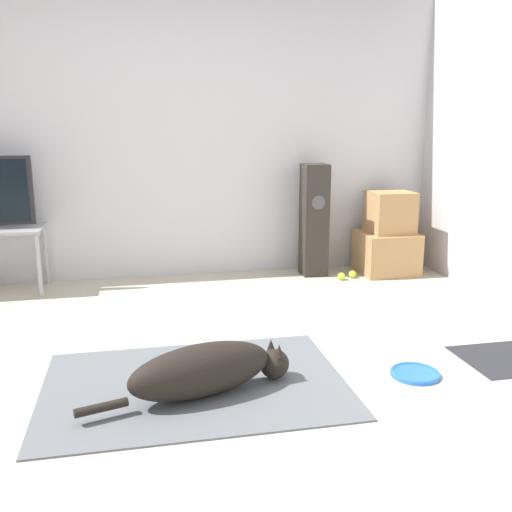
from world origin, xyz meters
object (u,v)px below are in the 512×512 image
at_px(tennis_ball_by_boxes, 341,276).
at_px(floor_speaker, 314,220).
at_px(cardboard_box_upper, 390,212).
at_px(cardboard_box_lower, 386,253).
at_px(frisbee, 415,373).
at_px(tennis_ball_near_speaker, 353,274).
at_px(dog, 207,370).

bearing_deg(tennis_ball_by_boxes, floor_speaker, 126.33).
bearing_deg(cardboard_box_upper, cardboard_box_lower, -175.30).
xyz_separation_m(frisbee, tennis_ball_near_speaker, (0.40, 1.94, 0.02)).
distance_m(dog, cardboard_box_lower, 2.79).
bearing_deg(frisbee, cardboard_box_upper, 69.28).
xyz_separation_m(frisbee, cardboard_box_upper, (0.78, 2.06, 0.54)).
bearing_deg(dog, frisbee, 0.22).
relative_size(cardboard_box_upper, tennis_ball_by_boxes, 5.56).
distance_m(frisbee, cardboard_box_lower, 2.20).
xyz_separation_m(cardboard_box_upper, tennis_ball_by_boxes, (-0.50, -0.16, -0.52)).
bearing_deg(tennis_ball_by_boxes, cardboard_box_lower, 18.70).
bearing_deg(cardboard_box_upper, dog, -132.69).
relative_size(frisbee, tennis_ball_near_speaker, 4.01).
height_order(dog, frisbee, dog).
distance_m(floor_speaker, tennis_ball_near_speaker, 0.58).
xyz_separation_m(frisbee, tennis_ball_by_boxes, (0.28, 1.90, 0.02)).
bearing_deg(tennis_ball_near_speaker, floor_speaker, 146.29).
relative_size(cardboard_box_lower, tennis_ball_by_boxes, 7.40).
relative_size(dog, tennis_ball_near_speaker, 16.22).
bearing_deg(tennis_ball_near_speaker, dog, -128.06).
bearing_deg(frisbee, dog, -179.78).
height_order(dog, floor_speaker, floor_speaker).
bearing_deg(dog, floor_speaker, 60.30).
xyz_separation_m(cardboard_box_upper, floor_speaker, (-0.68, 0.08, -0.06)).
distance_m(tennis_ball_by_boxes, tennis_ball_near_speaker, 0.13).
bearing_deg(tennis_ball_near_speaker, cardboard_box_lower, 18.03).
bearing_deg(cardboard_box_upper, floor_speaker, 173.24).
bearing_deg(cardboard_box_lower, tennis_ball_by_boxes, -161.30).
bearing_deg(frisbee, tennis_ball_by_boxes, 81.64).
bearing_deg(tennis_ball_near_speaker, cardboard_box_upper, 17.38).
bearing_deg(cardboard_box_upper, tennis_ball_near_speaker, -162.62).
bearing_deg(tennis_ball_by_boxes, dog, -126.46).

